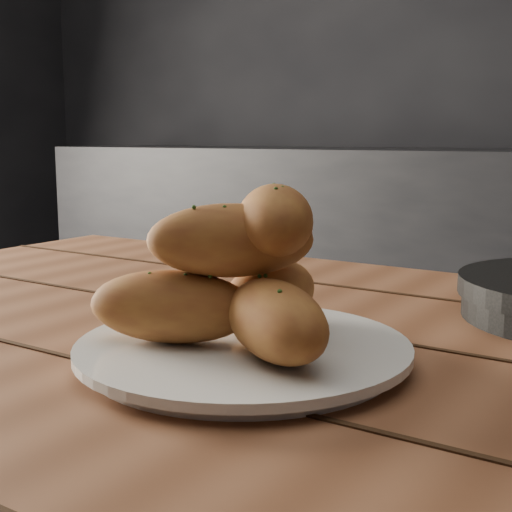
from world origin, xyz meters
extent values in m
cube|color=black|center=(0.00, 2.00, 1.35)|extent=(4.00, 0.04, 2.70)
cube|color=black|center=(0.00, 1.70, 0.45)|extent=(2.80, 0.60, 0.90)
cube|color=brown|center=(0.61, -0.09, 0.73)|extent=(1.49, 0.95, 0.04)
cylinder|color=brown|center=(-0.04, 0.26, 0.35)|extent=(0.07, 0.07, 0.71)
cylinder|color=white|center=(0.57, -0.12, 0.76)|extent=(0.26, 0.26, 0.01)
cylinder|color=white|center=(0.57, -0.12, 0.76)|extent=(0.29, 0.29, 0.01)
ellipsoid|color=#A1682C|center=(0.52, -0.15, 0.80)|extent=(0.16, 0.12, 0.06)
ellipsoid|color=#A1682C|center=(0.62, -0.14, 0.80)|extent=(0.15, 0.14, 0.06)
ellipsoid|color=#A1682C|center=(0.56, -0.07, 0.80)|extent=(0.08, 0.14, 0.06)
ellipsoid|color=#A1682C|center=(0.56, -0.12, 0.86)|extent=(0.15, 0.14, 0.06)
ellipsoid|color=#A1682C|center=(0.58, -0.09, 0.87)|extent=(0.13, 0.15, 0.06)
camera|label=1|loc=(0.90, -0.60, 0.94)|focal=50.00mm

